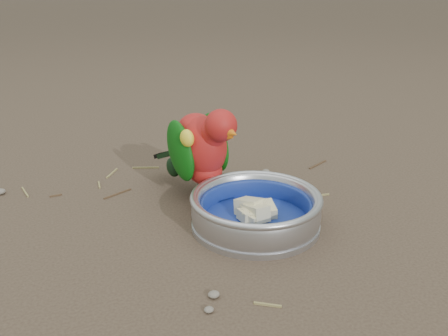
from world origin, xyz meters
name	(u,v)px	position (x,y,z in m)	size (l,w,h in m)	color
ground	(195,239)	(0.00, 0.00, 0.00)	(60.00, 60.00, 0.00)	#47382B
food_bowl	(255,222)	(0.11, 0.00, 0.01)	(0.22, 0.22, 0.02)	#B2B2BA
bowl_wall	(256,207)	(0.11, 0.00, 0.04)	(0.22, 0.22, 0.04)	#B2B2BA
fruit_wedges	(256,211)	(0.11, 0.00, 0.03)	(0.13, 0.13, 0.03)	beige
lory_parrot	(203,154)	(0.07, 0.14, 0.09)	(0.11, 0.23, 0.18)	#A91A17
ground_debris	(178,218)	(-0.01, 0.08, 0.00)	(0.90, 0.80, 0.01)	olive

